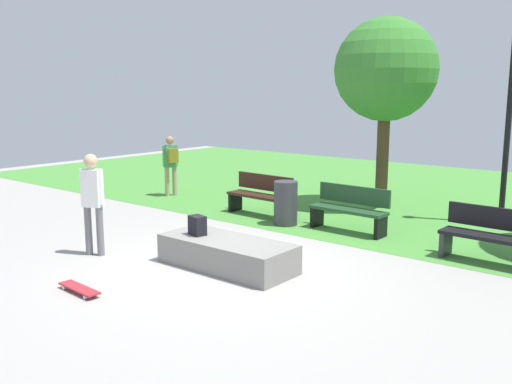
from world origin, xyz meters
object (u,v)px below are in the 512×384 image
park_bench_by_oak (261,194)px  park_bench_far_left (350,208)px  park_bench_near_lamppost (492,235)px  trash_bin (286,203)px  skateboard_by_ledge (79,288)px  lamp_post (511,87)px  pedestrian_with_backpack (171,161)px  tree_broad_elm (386,71)px  backpack_on_ledge (197,225)px  skater_performing_trick (92,196)px  concrete_ledge (227,254)px

park_bench_by_oak → park_bench_far_left: 2.33m
park_bench_far_left → park_bench_by_oak: bearing=178.4°
park_bench_near_lamppost → trash_bin: size_ratio=1.74×
skateboard_by_ledge → park_bench_by_oak: park_bench_by_oak is taller
lamp_post → pedestrian_with_backpack: lamp_post is taller
skateboard_by_ledge → park_bench_far_left: park_bench_far_left is taller
park_bench_by_oak → tree_broad_elm: tree_broad_elm is taller
backpack_on_ledge → park_bench_by_oak: 3.72m
pedestrian_with_backpack → skateboard_by_ledge: bearing=-52.7°
trash_bin → park_bench_by_oak: bearing=157.3°
skater_performing_trick → pedestrian_with_backpack: skater_performing_trick is taller
park_bench_by_oak → park_bench_near_lamppost: size_ratio=1.00×
skateboard_by_ledge → park_bench_near_lamppost: park_bench_near_lamppost is taller
backpack_on_ledge → trash_bin: trash_bin is taller
concrete_ledge → trash_bin: (-0.98, 2.94, 0.23)m
skater_performing_trick → trash_bin: bearing=71.9°
concrete_ledge → park_bench_by_oak: 3.90m
skater_performing_trick → tree_broad_elm: bearing=73.7°
tree_broad_elm → skater_performing_trick: bearing=-106.3°
concrete_ledge → trash_bin: size_ratio=2.43×
skateboard_by_ledge → pedestrian_with_backpack: (-4.43, 5.81, 0.89)m
backpack_on_ledge → park_bench_far_left: park_bench_far_left is taller
backpack_on_ledge → park_bench_far_left: (0.92, 3.37, -0.14)m
backpack_on_ledge → skateboard_by_ledge: 2.16m
park_bench_by_oak → trash_bin: size_ratio=1.75×
skateboard_by_ledge → tree_broad_elm: size_ratio=0.18×
lamp_post → skater_performing_trick: bearing=-124.9°
skateboard_by_ledge → trash_bin: trash_bin is taller
concrete_ledge → lamp_post: (2.51, 5.91, 2.63)m
park_bench_far_left → trash_bin: bearing=-165.1°
park_bench_by_oak → tree_broad_elm: (1.72, 2.51, 2.76)m
park_bench_by_oak → lamp_post: 5.69m
concrete_ledge → tree_broad_elm: size_ratio=0.50×
skater_performing_trick → skateboard_by_ledge: skater_performing_trick is taller
park_bench_near_lamppost → pedestrian_with_backpack: 8.54m
backpack_on_ledge → concrete_ledge: bearing=-157.8°
concrete_ledge → pedestrian_with_backpack: (-5.29, 3.66, 0.72)m
backpack_on_ledge → lamp_post: bearing=-103.5°
park_bench_far_left → lamp_post: (2.17, 2.62, 2.38)m
concrete_ledge → skateboard_by_ledge: 2.32m
concrete_ledge → park_bench_near_lamppost: park_bench_near_lamppost is taller
backpack_on_ledge → trash_bin: bearing=-68.5°
backpack_on_ledge → pedestrian_with_backpack: bearing=-24.7°
skateboard_by_ledge → trash_bin: size_ratio=0.87×
skater_performing_trick → park_bench_by_oak: (0.26, 4.26, -0.55)m
skater_performing_trick → park_bench_far_left: (2.58, 4.20, -0.55)m
backpack_on_ledge → skater_performing_trick: (-1.67, -0.82, 0.41)m
park_bench_by_oak → park_bench_far_left: size_ratio=1.00×
lamp_post → concrete_ledge: bearing=-113.0°
park_bench_by_oak → park_bench_near_lamppost: (5.18, -0.45, 0.00)m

